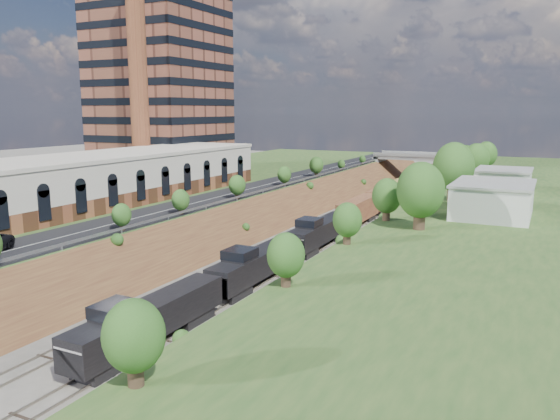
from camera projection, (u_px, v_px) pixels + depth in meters
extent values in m
plane|color=#6B665B|center=(2.00, 404.00, 34.20)|extent=(400.00, 400.00, 0.00)
cube|color=#2E5322|center=(171.00, 196.00, 101.05)|extent=(44.00, 180.00, 5.00)
cube|color=olive|center=(277.00, 220.00, 91.86)|extent=(10.00, 180.00, 10.00)
cube|color=olive|center=(407.00, 232.00, 82.21)|extent=(10.00, 180.00, 10.00)
cube|color=gray|center=(323.00, 224.00, 88.16)|extent=(1.58, 180.00, 0.18)
cube|color=gray|center=(353.00, 227.00, 85.88)|extent=(1.58, 180.00, 0.18)
cube|color=black|center=(253.00, 188.00, 92.92)|extent=(8.00, 180.00, 0.10)
cube|color=#99999E|center=(274.00, 187.00, 91.04)|extent=(0.06, 171.00, 0.30)
cube|color=brown|center=(103.00, 195.00, 78.84)|extent=(14.00, 62.00, 2.20)
cube|color=beige|center=(102.00, 173.00, 78.26)|extent=(14.00, 62.00, 4.30)
cube|color=beige|center=(101.00, 156.00, 77.83)|extent=(14.30, 62.30, 0.50)
cube|color=brown|center=(160.00, 67.00, 112.05)|extent=(22.00, 22.00, 44.00)
cylinder|color=brown|center=(138.00, 70.00, 94.81)|extent=(3.20, 3.20, 40.00)
cube|color=gray|center=(379.00, 167.00, 146.12)|extent=(1.50, 8.00, 6.20)
cube|color=gray|center=(469.00, 172.00, 136.04)|extent=(1.50, 8.00, 6.20)
cube|color=gray|center=(423.00, 158.00, 140.52)|extent=(24.00, 8.00, 1.00)
cube|color=gray|center=(420.00, 156.00, 136.86)|extent=(24.00, 0.30, 0.80)
cube|color=gray|center=(426.00, 153.00, 143.90)|extent=(24.00, 0.30, 0.80)
cube|color=silver|center=(493.00, 200.00, 68.43)|extent=(9.00, 12.00, 4.00)
cube|color=silver|center=(503.00, 182.00, 88.06)|extent=(8.00, 10.00, 3.60)
cylinder|color=#473323|center=(419.00, 218.00, 60.84)|extent=(1.30, 1.30, 2.62)
ellipsoid|color=#335D21|center=(421.00, 190.00, 60.27)|extent=(5.25, 5.25, 6.30)
cylinder|color=#473323|center=(94.00, 234.00, 55.97)|extent=(0.66, 0.66, 1.22)
ellipsoid|color=#335D21|center=(93.00, 220.00, 55.71)|extent=(2.45, 2.45, 2.94)
cube|color=black|center=(103.00, 366.00, 38.32)|extent=(2.40, 4.00, 0.90)
cube|color=black|center=(151.00, 318.00, 42.59)|extent=(2.74, 16.41, 2.53)
cube|color=black|center=(86.00, 356.00, 36.75)|extent=(2.52, 3.00, 1.80)
cube|color=silver|center=(85.00, 342.00, 36.57)|extent=(2.52, 3.00, 0.15)
cube|color=black|center=(116.00, 309.00, 38.98)|extent=(2.68, 3.10, 0.90)
cube|color=black|center=(258.00, 263.00, 57.93)|extent=(2.74, 16.41, 2.53)
cube|color=black|center=(320.00, 231.00, 73.26)|extent=(2.74, 16.41, 2.53)
cube|color=brown|center=(426.00, 175.00, 132.99)|extent=(2.74, 117.40, 3.28)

